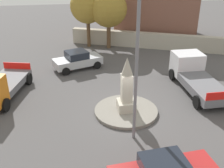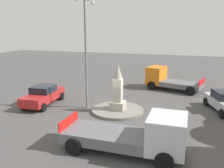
{
  "view_description": "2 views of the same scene",
  "coord_description": "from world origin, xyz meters",
  "px_view_note": "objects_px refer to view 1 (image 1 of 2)",
  "views": [
    {
      "loc": [
        -3.11,
        -13.83,
        8.74
      ],
      "look_at": [
        -0.8,
        0.41,
        1.77
      ],
      "focal_mm": 43.55,
      "sensor_mm": 36.0,
      "label": 1
    },
    {
      "loc": [
        16.13,
        4.9,
        6.03
      ],
      "look_at": [
        0.33,
        -0.33,
        2.13
      ],
      "focal_mm": 38.63,
      "sensor_mm": 36.0,
      "label": 2
    }
  ],
  "objects_px": {
    "car_silver_parked_right": "(78,60)",
    "truck_white_waiting": "(195,74)",
    "streetlamp": "(137,45)",
    "monument": "(127,89)",
    "tree_mid_cluster": "(109,9)",
    "tree_near_wall": "(88,6)"
  },
  "relations": [
    {
      "from": "monument",
      "to": "tree_near_wall",
      "type": "xyz_separation_m",
      "value": [
        -1.12,
        13.39,
        2.47
      ]
    },
    {
      "from": "monument",
      "to": "truck_white_waiting",
      "type": "xyz_separation_m",
      "value": [
        5.52,
        2.66,
        -0.63
      ]
    },
    {
      "from": "monument",
      "to": "tree_mid_cluster",
      "type": "xyz_separation_m",
      "value": [
        0.83,
        12.54,
        2.31
      ]
    },
    {
      "from": "streetlamp",
      "to": "monument",
      "type": "bearing_deg",
      "value": 87.2
    },
    {
      "from": "car_silver_parked_right",
      "to": "tree_mid_cluster",
      "type": "bearing_deg",
      "value": 56.31
    },
    {
      "from": "streetlamp",
      "to": "tree_mid_cluster",
      "type": "bearing_deg",
      "value": 86.37
    },
    {
      "from": "streetlamp",
      "to": "tree_near_wall",
      "type": "xyz_separation_m",
      "value": [
        -0.99,
        15.91,
        -0.96
      ]
    },
    {
      "from": "monument",
      "to": "truck_white_waiting",
      "type": "height_order",
      "value": "monument"
    },
    {
      "from": "car_silver_parked_right",
      "to": "tree_mid_cluster",
      "type": "distance_m",
      "value": 6.86
    },
    {
      "from": "monument",
      "to": "tree_mid_cluster",
      "type": "height_order",
      "value": "tree_mid_cluster"
    },
    {
      "from": "car_silver_parked_right",
      "to": "tree_mid_cluster",
      "type": "relative_size",
      "value": 0.74
    },
    {
      "from": "truck_white_waiting",
      "to": "tree_mid_cluster",
      "type": "bearing_deg",
      "value": 115.37
    },
    {
      "from": "monument",
      "to": "streetlamp",
      "type": "bearing_deg",
      "value": -92.8
    },
    {
      "from": "streetlamp",
      "to": "tree_near_wall",
      "type": "distance_m",
      "value": 15.97
    },
    {
      "from": "tree_near_wall",
      "to": "monument",
      "type": "bearing_deg",
      "value": -85.23
    },
    {
      "from": "streetlamp",
      "to": "tree_mid_cluster",
      "type": "relative_size",
      "value": 1.46
    },
    {
      "from": "tree_near_wall",
      "to": "tree_mid_cluster",
      "type": "bearing_deg",
      "value": -23.51
    },
    {
      "from": "streetlamp",
      "to": "car_silver_parked_right",
      "type": "distance_m",
      "value": 11.13
    },
    {
      "from": "monument",
      "to": "car_silver_parked_right",
      "type": "bearing_deg",
      "value": 108.81
    },
    {
      "from": "streetlamp",
      "to": "truck_white_waiting",
      "type": "distance_m",
      "value": 8.67
    },
    {
      "from": "car_silver_parked_right",
      "to": "truck_white_waiting",
      "type": "relative_size",
      "value": 0.71
    },
    {
      "from": "monument",
      "to": "tree_mid_cluster",
      "type": "relative_size",
      "value": 0.59
    }
  ]
}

